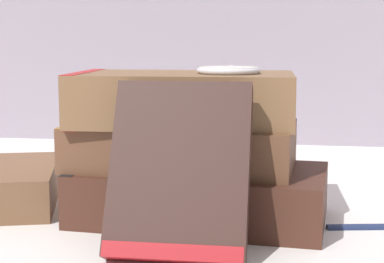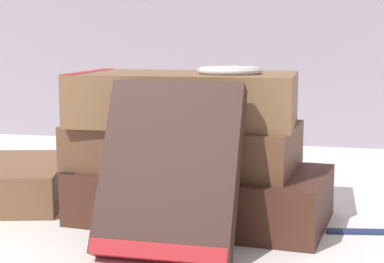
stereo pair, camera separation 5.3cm
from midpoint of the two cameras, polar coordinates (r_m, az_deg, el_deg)
ground_plane at (r=0.60m, az=-0.19°, el=-8.06°), size 3.00×3.00×0.00m
book_flat_bottom at (r=0.60m, az=2.92°, el=-5.60°), size 0.24×0.15×0.05m
book_flat_middle at (r=0.60m, az=1.44°, el=-1.19°), size 0.21×0.13×0.04m
book_flat_top at (r=0.60m, az=1.50°, el=2.96°), size 0.20×0.12×0.05m
book_leaning_front at (r=0.50m, az=1.01°, el=-4.01°), size 0.11×0.08×0.14m
pocket_watch at (r=0.58m, az=6.00°, el=5.41°), size 0.06×0.06×0.01m
reading_glasses at (r=0.78m, az=0.07°, el=-4.06°), size 0.10×0.05×0.00m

